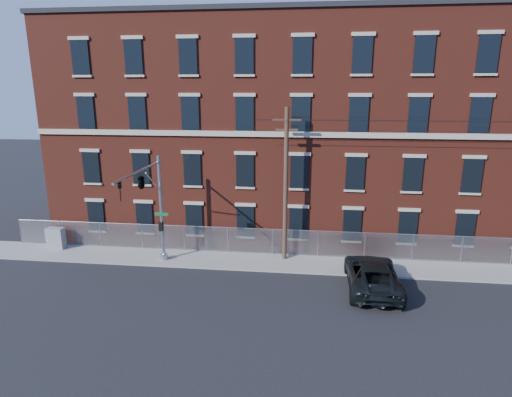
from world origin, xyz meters
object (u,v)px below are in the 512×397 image
Objects in this scene: utility_pole_near at (286,183)px; pickup_truck at (372,274)px; utility_cabinet at (56,238)px; traffic_signal_mast at (146,191)px.

utility_pole_near is 1.62× the size of pickup_truck.
utility_pole_near is at bearing 1.42° from utility_cabinet.
utility_cabinet is at bearing 157.74° from traffic_signal_mast.
utility_pole_near is 16.91m from utility_cabinet.
utility_pole_near is 6.59× the size of utility_cabinet.
utility_pole_near is 7.75m from pickup_truck.
pickup_truck is (5.22, -3.55, -4.48)m from utility_pole_near.
traffic_signal_mast reaches higher than pickup_truck.
traffic_signal_mast is 1.14× the size of pickup_truck.
utility_cabinet is (-21.53, 3.54, 0.02)m from pickup_truck.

